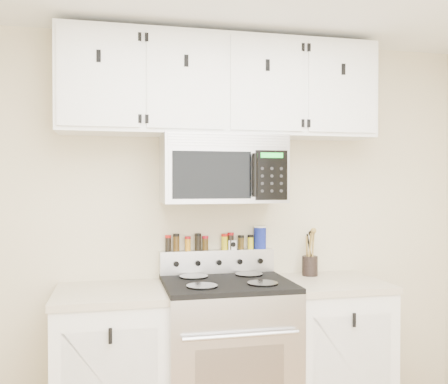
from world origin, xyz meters
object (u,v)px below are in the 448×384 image
Objects in this scene: utensil_crock at (310,264)px; salt_canister at (260,237)px; microwave at (222,169)px; range at (227,356)px.

salt_canister reaches higher than utensil_crock.
salt_canister is (-0.32, 0.09, 0.18)m from utensil_crock.
utensil_crock is (0.62, 0.07, -0.63)m from microwave.
microwave reaches higher than range.
utensil_crock is at bearing -15.17° from salt_canister.
utensil_crock is (0.62, 0.19, 0.51)m from range.
microwave reaches higher than utensil_crock.
utensil_crock reaches higher than range.
range is 3.60× the size of utensil_crock.
range is 0.80m from salt_canister.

